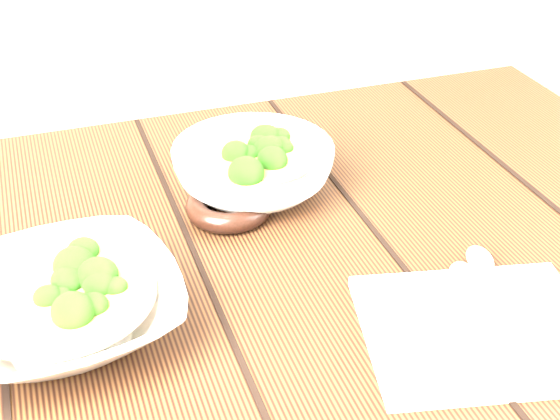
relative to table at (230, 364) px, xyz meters
name	(u,v)px	position (x,y,z in m)	size (l,w,h in m)	color
table	(230,364)	(0.00, 0.00, 0.00)	(1.20, 0.80, 0.75)	#331E0E
soup_bowl_front	(63,306)	(-0.16, -0.03, 0.15)	(0.24, 0.24, 0.06)	silver
soup_bowl_back	(253,168)	(0.08, 0.15, 0.15)	(0.24, 0.24, 0.07)	silver
trivet	(229,206)	(0.04, 0.11, 0.13)	(0.10, 0.10, 0.02)	black
napkin	(478,330)	(0.20, -0.16, 0.13)	(0.21, 0.17, 0.01)	beige
spoon_left	(465,297)	(0.20, -0.12, 0.13)	(0.09, 0.16, 0.01)	#B2AA9D
spoon_right	(487,280)	(0.24, -0.11, 0.13)	(0.08, 0.17, 0.01)	#B2AA9D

